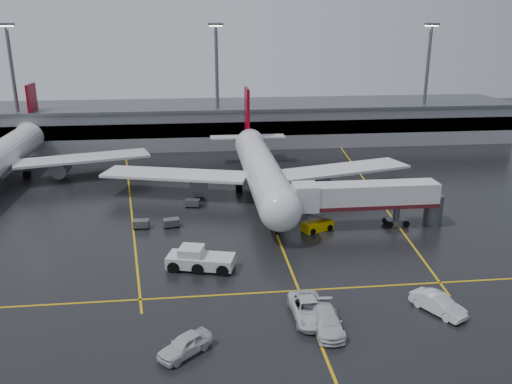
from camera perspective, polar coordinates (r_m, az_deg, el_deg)
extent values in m
plane|color=black|center=(72.94, 1.38, -2.46)|extent=(220.00, 220.00, 0.00)
cube|color=gold|center=(72.94, 1.38, -2.45)|extent=(0.25, 90.00, 0.02)
cube|color=gold|center=(53.12, 4.71, -10.62)|extent=(60.00, 0.25, 0.02)
cube|color=gold|center=(82.41, -13.52, -0.55)|extent=(9.99, 69.35, 0.02)
cube|color=gold|center=(86.28, 12.37, 0.36)|extent=(7.57, 69.64, 0.02)
cube|color=gray|center=(118.09, -1.84, 7.41)|extent=(120.00, 18.00, 8.00)
cube|color=black|center=(109.38, -1.45, 6.84)|extent=(120.00, 0.40, 3.00)
cube|color=#595B60|center=(117.39, -1.86, 9.47)|extent=(122.00, 19.00, 0.60)
cylinder|color=#595B60|center=(116.03, -24.70, 9.89)|extent=(0.70, 0.70, 25.00)
cube|color=#595B60|center=(115.34, -25.54, 16.12)|extent=(3.00, 1.20, 0.50)
cube|color=#FFE5B2|center=(115.34, -25.52, 15.97)|extent=(2.60, 0.90, 0.20)
cylinder|color=#595B60|center=(110.60, -4.24, 11.12)|extent=(0.70, 0.70, 25.00)
cube|color=#595B60|center=(109.87, -4.40, 17.71)|extent=(3.00, 1.20, 0.50)
cube|color=#FFE5B2|center=(109.87, -4.40, 17.55)|extent=(2.60, 0.90, 0.20)
cylinder|color=#595B60|center=(121.12, 17.96, 10.90)|extent=(0.70, 0.70, 25.00)
cube|color=#595B60|center=(120.46, 18.55, 16.89)|extent=(3.00, 1.20, 0.50)
cube|color=#FFE5B2|center=(120.46, 18.54, 16.75)|extent=(2.60, 0.90, 0.20)
cylinder|color=silver|center=(79.21, 0.61, 2.38)|extent=(5.20, 36.00, 5.20)
sphere|color=silver|center=(62.22, 2.68, -1.99)|extent=(5.20, 5.20, 5.20)
cone|color=silver|center=(99.36, -0.91, 5.91)|extent=(4.94, 8.00, 4.94)
cube|color=maroon|center=(99.46, -0.98, 8.79)|extent=(0.50, 5.50, 8.50)
cube|color=silver|center=(99.32, -0.91, 6.02)|extent=(14.00, 3.00, 0.25)
cube|color=silver|center=(80.84, -8.76, 1.90)|extent=(22.80, 11.83, 0.40)
cube|color=silver|center=(83.87, 9.29, 2.45)|extent=(22.80, 11.83, 0.40)
cylinder|color=#595B60|center=(80.20, -6.24, 0.83)|extent=(2.60, 4.50, 2.60)
cylinder|color=#595B60|center=(82.44, 7.08, 1.27)|extent=(2.60, 4.50, 2.60)
cylinder|color=#595B60|center=(66.11, 2.22, -3.73)|extent=(0.56, 0.56, 2.00)
cylinder|color=#595B60|center=(82.65, -1.86, 0.72)|extent=(0.56, 0.56, 2.00)
cylinder|color=#595B60|center=(83.39, 2.52, 0.87)|extent=(0.56, 0.56, 2.00)
cylinder|color=black|center=(66.32, 2.22, -4.17)|extent=(0.40, 1.10, 1.10)
cylinder|color=black|center=(82.78, -1.86, 0.43)|extent=(1.00, 1.40, 1.40)
cylinder|color=black|center=(83.52, 2.52, 0.58)|extent=(1.00, 1.40, 1.40)
cone|color=silver|center=(115.31, -22.93, 6.17)|extent=(4.94, 8.00, 4.94)
cube|color=maroon|center=(115.50, -23.09, 8.65)|extent=(0.50, 5.50, 8.50)
cube|color=silver|center=(115.28, -22.95, 6.27)|extent=(14.00, 3.00, 0.25)
cube|color=silver|center=(94.39, -18.30, 3.50)|extent=(22.80, 11.83, 0.40)
cylinder|color=#595B60|center=(94.57, -20.40, 2.42)|extent=(2.60, 4.50, 2.60)
cylinder|color=#595B60|center=(98.37, -23.64, 2.00)|extent=(0.56, 0.56, 2.00)
cylinder|color=black|center=(98.49, -23.61, 1.75)|extent=(1.00, 1.40, 1.40)
cube|color=silver|center=(68.67, 12.08, -0.28)|extent=(18.00, 3.20, 3.00)
cube|color=#52141B|center=(69.07, 12.01, -1.31)|extent=(18.00, 3.30, 0.50)
cube|color=silver|center=(66.54, 5.36, -0.54)|extent=(3.00, 3.40, 3.30)
cylinder|color=#595B60|center=(70.94, 15.00, -2.39)|extent=(0.80, 0.80, 3.00)
cube|color=#595B60|center=(71.30, 14.93, -3.19)|extent=(2.60, 1.60, 0.90)
cylinder|color=#595B60|center=(72.74, 18.70, -1.82)|extent=(2.40, 2.40, 4.00)
cylinder|color=black|center=(70.91, 14.10, -3.23)|extent=(0.90, 1.80, 0.90)
cylinder|color=black|center=(71.70, 15.75, -3.14)|extent=(0.90, 1.80, 0.90)
cube|color=silver|center=(57.26, -6.01, -7.44)|extent=(7.64, 4.59, 1.23)
cube|color=silver|center=(57.08, -7.04, -6.44)|extent=(2.99, 2.99, 1.02)
cube|color=black|center=(57.08, -7.04, -6.44)|extent=(2.69, 2.69, 0.92)
cylinder|color=black|center=(58.08, -8.56, -7.56)|extent=(2.06, 3.30, 1.33)
cylinder|color=black|center=(57.42, -6.00, -7.76)|extent=(2.06, 3.30, 1.33)
cylinder|color=black|center=(56.86, -3.38, -7.96)|extent=(2.06, 3.30, 1.33)
cube|color=#CDA600|center=(67.78, 6.69, -3.64)|extent=(4.40, 3.22, 1.24)
cube|color=#595B60|center=(67.35, 6.73, -2.70)|extent=(3.98, 2.54, 1.42)
cylinder|color=black|center=(67.11, 5.76, -4.08)|extent=(1.51, 2.07, 0.79)
cylinder|color=black|center=(68.67, 7.58, -3.64)|extent=(1.51, 2.07, 0.79)
imported|color=silver|center=(48.33, 5.74, -12.58)|extent=(3.01, 6.31, 1.74)
imported|color=silver|center=(46.91, 7.72, -13.71)|extent=(2.59, 5.87, 1.68)
imported|color=silver|center=(51.73, 19.16, -11.39)|extent=(4.14, 5.48, 1.73)
imported|color=silver|center=(43.96, -7.73, -16.12)|extent=(4.88, 4.62, 1.64)
cube|color=#595B60|center=(69.22, -9.16, -3.26)|extent=(2.23, 1.69, 0.90)
cylinder|color=black|center=(68.81, -9.73, -3.84)|extent=(0.40, 0.20, 0.40)
cylinder|color=black|center=(69.04, -8.42, -3.69)|extent=(0.40, 0.20, 0.40)
cylinder|color=black|center=(69.74, -9.86, -3.55)|extent=(0.40, 0.20, 0.40)
cylinder|color=black|center=(69.96, -8.57, -3.41)|extent=(0.40, 0.20, 0.40)
cube|color=#595B60|center=(69.54, -12.37, -3.35)|extent=(2.08, 1.42, 0.90)
cylinder|color=black|center=(69.38, -13.06, -3.87)|extent=(0.40, 0.20, 0.40)
cylinder|color=black|center=(69.12, -11.75, -3.86)|extent=(0.40, 0.20, 0.40)
cylinder|color=black|center=(70.30, -12.92, -3.57)|extent=(0.40, 0.20, 0.40)
cylinder|color=black|center=(70.04, -11.63, -3.56)|extent=(0.40, 0.20, 0.40)
cube|color=#595B60|center=(76.27, -6.90, -1.16)|extent=(2.22, 1.67, 0.90)
cylinder|color=black|center=(76.12, -7.55, -1.59)|extent=(0.40, 0.20, 0.40)
cylinder|color=black|center=(75.81, -6.37, -1.63)|extent=(0.40, 0.20, 0.40)
cylinder|color=black|center=(77.05, -7.40, -1.35)|extent=(0.40, 0.20, 0.40)
cylinder|color=black|center=(76.73, -6.23, -1.38)|extent=(0.40, 0.20, 0.40)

